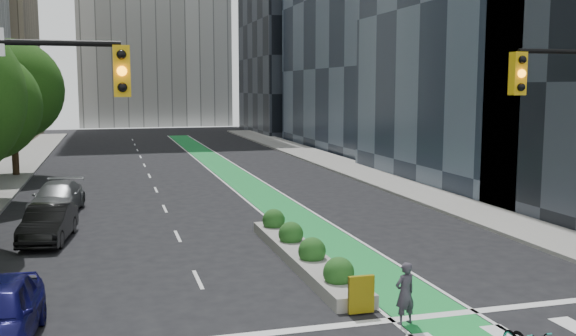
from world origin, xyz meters
TOP-DOWN VIEW (x-y plane):
  - sidewalk_right at (11.80, 25.00)m, footprint 3.60×90.00m
  - bike_lane_paint at (3.00, 30.00)m, footprint 2.20×70.00m
  - building_dark_end at (20.00, 68.00)m, footprint 14.00×18.00m
  - tree_far at (-11.00, 32.00)m, footprint 6.60×6.60m
  - median_planter at (1.20, 7.04)m, footprint 1.20×10.26m
  - cyclist at (2.00, 0.88)m, footprint 0.66×0.52m
  - parked_car_left_mid at (-7.36, 12.51)m, footprint 2.03×4.44m
  - parked_car_left_far at (-7.44, 18.22)m, footprint 2.59×5.19m

SIDE VIEW (x-z plane):
  - bike_lane_paint at x=3.00m, z-range 0.00..0.01m
  - sidewalk_right at x=11.80m, z-range 0.00..0.15m
  - median_planter at x=1.20m, z-range -0.18..0.92m
  - parked_car_left_mid at x=-7.36m, z-range 0.00..1.41m
  - parked_car_left_far at x=-7.44m, z-range 0.00..1.45m
  - cyclist at x=2.00m, z-range 0.00..1.60m
  - tree_far at x=-11.00m, z-range 1.19..10.20m
  - building_dark_end at x=20.00m, z-range 0.00..28.00m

